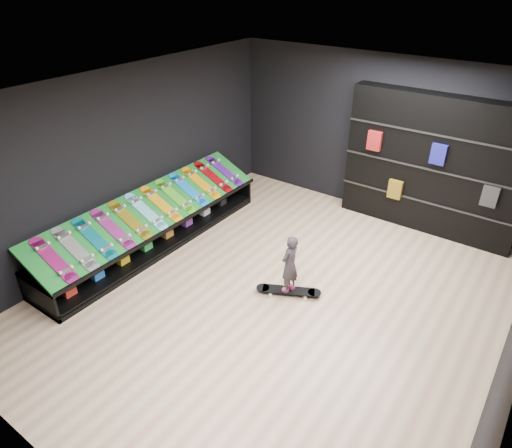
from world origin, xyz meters
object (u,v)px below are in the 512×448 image
Objects in this scene: back_shelving at (433,166)px; child at (289,275)px; floor_skateboard at (288,292)px; display_rack at (155,231)px.

child is (-0.96, -3.16, -0.87)m from back_shelving.
floor_skateboard is 1.75× the size of child.
display_rack is at bearing -82.39° from child.
child is (0.00, 0.00, 0.33)m from floor_skateboard.
back_shelving reaches higher than floor_skateboard.
back_shelving reaches higher than child.
child is at bearing -106.90° from back_shelving.
back_shelving is 3.51m from floor_skateboard.
floor_skateboard is 0.33m from child.
floor_skateboard is at bearing 3.43° from display_rack.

